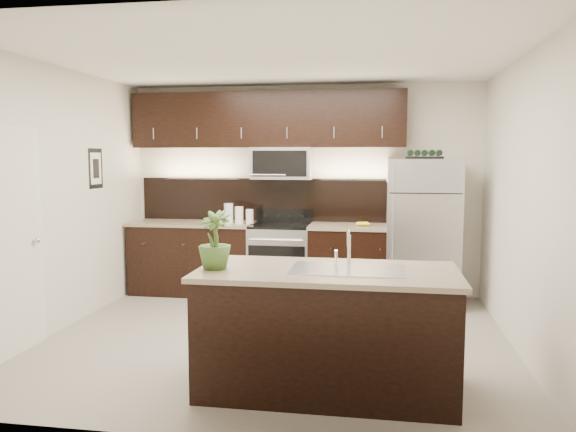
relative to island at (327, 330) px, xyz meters
name	(u,v)px	position (x,y,z in m)	size (l,w,h in m)	color
ground	(276,339)	(-0.60, 1.10, -0.47)	(4.50, 4.50, 0.00)	gray
room_walls	(263,166)	(-0.71, 1.06, 1.22)	(4.52, 4.02, 2.71)	beige
counter_run	(265,260)	(-1.06, 2.79, 0.00)	(3.51, 0.65, 0.94)	black
upper_fixtures	(269,129)	(-1.03, 2.93, 1.67)	(3.49, 0.40, 1.66)	black
island	(327,330)	(0.00, 0.00, 0.00)	(1.96, 0.96, 0.94)	black
sink_faucet	(347,268)	(0.15, 0.01, 0.48)	(0.84, 0.50, 0.28)	silver
refrigerator	(422,232)	(0.90, 2.73, 0.41)	(0.85, 0.77, 1.76)	#B2B2B7
wine_rack	(424,155)	(0.90, 2.73, 1.33)	(0.43, 0.27, 0.10)	black
plant	(215,240)	(-0.84, -0.12, 0.69)	(0.25, 0.25, 0.44)	#3B5E25
canisters	(237,214)	(-1.41, 2.73, 0.58)	(0.38, 0.12, 0.25)	silver
french_press	(391,217)	(0.52, 2.74, 0.58)	(0.10, 0.10, 0.29)	silver
bananas	(358,224)	(0.13, 2.71, 0.50)	(0.18, 0.14, 0.06)	yellow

